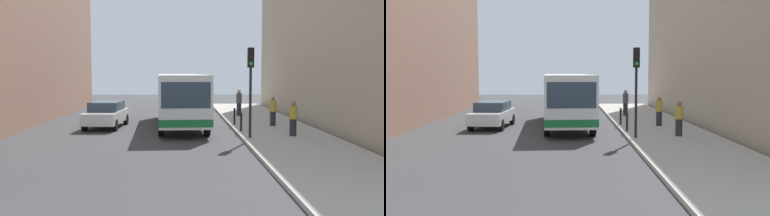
# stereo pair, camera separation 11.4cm
# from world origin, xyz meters

# --- Properties ---
(ground_plane) EXTENTS (80.00, 80.00, 0.00)m
(ground_plane) POSITION_xyz_m (0.00, 0.00, 0.00)
(ground_plane) COLOR #38383A
(sidewalk) EXTENTS (4.40, 40.00, 0.15)m
(sidewalk) POSITION_xyz_m (5.40, 0.00, 0.07)
(sidewalk) COLOR #ADA89E
(sidewalk) RESTS_ON ground
(building_right) EXTENTS (7.00, 32.00, 12.48)m
(building_right) POSITION_xyz_m (11.50, 4.00, 6.24)
(building_right) COLOR #B2A38C
(building_right) RESTS_ON ground
(bus) EXTENTS (3.06, 11.13, 3.00)m
(bus) POSITION_xyz_m (0.34, 3.89, 1.73)
(bus) COLOR white
(bus) RESTS_ON ground
(car_beside_bus) EXTENTS (2.11, 4.51, 1.48)m
(car_beside_bus) POSITION_xyz_m (-3.84, 3.35, 0.78)
(car_beside_bus) COLOR silver
(car_beside_bus) RESTS_ON ground
(traffic_light) EXTENTS (0.28, 0.33, 4.10)m
(traffic_light) POSITION_xyz_m (3.55, -1.73, 3.01)
(traffic_light) COLOR black
(traffic_light) RESTS_ON sidewalk
(bollard_near) EXTENTS (0.11, 0.11, 0.95)m
(bollard_near) POSITION_xyz_m (3.45, 0.54, 0.62)
(bollard_near) COLOR black
(bollard_near) RESTS_ON sidewalk
(bollard_mid) EXTENTS (0.11, 0.11, 0.95)m
(bollard_mid) POSITION_xyz_m (3.45, 3.35, 0.62)
(bollard_mid) COLOR black
(bollard_mid) RESTS_ON sidewalk
(pedestrian_near_signal) EXTENTS (0.38, 0.38, 1.63)m
(pedestrian_near_signal) POSITION_xyz_m (5.67, -1.18, 0.96)
(pedestrian_near_signal) COLOR #26262D
(pedestrian_near_signal) RESTS_ON sidewalk
(pedestrian_mid_sidewalk) EXTENTS (0.38, 0.38, 1.62)m
(pedestrian_mid_sidewalk) POSITION_xyz_m (5.54, 2.80, 0.96)
(pedestrian_mid_sidewalk) COLOR #26262D
(pedestrian_mid_sidewalk) RESTS_ON sidewalk
(pedestrian_far_sidewalk) EXTENTS (0.38, 0.38, 1.79)m
(pedestrian_far_sidewalk) POSITION_xyz_m (4.38, 8.51, 1.05)
(pedestrian_far_sidewalk) COLOR #26262D
(pedestrian_far_sidewalk) RESTS_ON sidewalk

